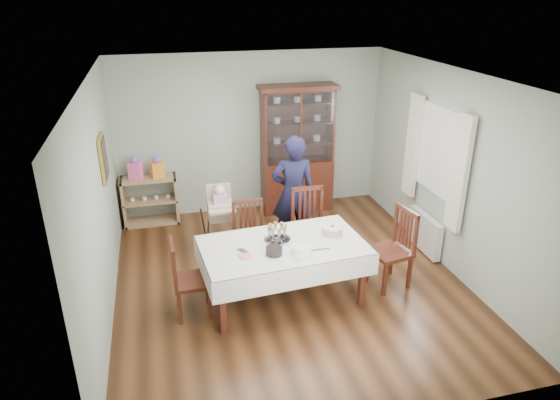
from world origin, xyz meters
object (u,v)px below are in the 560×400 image
object	(u,v)px
woman	(293,194)
champagne_tray	(277,236)
chair_far_right	(310,242)
chair_end_right	(390,263)
dining_table	(283,271)
china_cabinet	(297,147)
high_chair	(221,227)
birthday_cake	(332,231)
sideboard	(150,200)
gift_bag_pink	(135,169)
chair_far_left	(251,252)
gift_bag_orange	(157,168)
chair_end_left	(192,292)

from	to	relation	value
woman	champagne_tray	bearing A→B (deg)	73.62
chair_far_right	chair_end_right	world-z (taller)	chair_far_right
dining_table	chair_far_right	bearing A→B (deg)	52.59
woman	china_cabinet	bearing A→B (deg)	-100.05
china_cabinet	high_chair	distance (m)	2.11
dining_table	birthday_cake	bearing A→B (deg)	7.97
sideboard	woman	world-z (taller)	woman
dining_table	high_chair	distance (m)	1.44
chair_far_right	gift_bag_pink	xyz separation A→B (m)	(-2.35, 1.85, 0.65)
chair_end_right	gift_bag_pink	size ratio (longest dim) A/B	2.80
chair_far_left	chair_far_right	bearing A→B (deg)	2.97
dining_table	gift_bag_pink	bearing A→B (deg)	123.78
high_chair	gift_bag_orange	distance (m)	1.64
chair_far_left	gift_bag_pink	distance (m)	2.51
china_cabinet	gift_bag_orange	distance (m)	2.34
chair_far_right	woman	distance (m)	0.75
dining_table	chair_end_right	distance (m)	1.44
chair_far_left	gift_bag_orange	xyz separation A→B (m)	(-1.15, 1.90, 0.66)
dining_table	chair_far_left	bearing A→B (deg)	110.22
gift_bag_pink	champagne_tray	bearing A→B (deg)	-55.59
woman	champagne_tray	size ratio (longest dim) A/B	5.19
dining_table	birthday_cake	size ratio (longest dim) A/B	6.85
gift_bag_orange	gift_bag_pink	bearing A→B (deg)	180.00
dining_table	chair_end_right	world-z (taller)	chair_end_right
sideboard	china_cabinet	bearing A→B (deg)	-0.49
sideboard	chair_far_left	size ratio (longest dim) A/B	0.90
chair_far_left	gift_bag_pink	bearing A→B (deg)	127.88
dining_table	gift_bag_orange	xyz separation A→B (m)	(-1.41, 2.62, 0.58)
dining_table	chair_end_right	size ratio (longest dim) A/B	1.98
dining_table	china_cabinet	size ratio (longest dim) A/B	0.96
dining_table	china_cabinet	xyz separation A→B (m)	(0.92, 2.62, 0.74)
chair_end_right	gift_bag_pink	bearing A→B (deg)	-140.58
chair_far_right	gift_bag_orange	distance (m)	2.80
dining_table	gift_bag_pink	world-z (taller)	gift_bag_pink
sideboard	chair_end_right	xyz separation A→B (m)	(3.01, -2.68, -0.09)
chair_end_right	champagne_tray	size ratio (longest dim) A/B	3.14
chair_far_left	high_chair	distance (m)	0.69
dining_table	woman	size ratio (longest dim) A/B	1.19
china_cabinet	chair_end_left	world-z (taller)	china_cabinet
dining_table	high_chair	size ratio (longest dim) A/B	1.92
china_cabinet	birthday_cake	xyz separation A→B (m)	(-0.26, -2.53, -0.31)
chair_far_right	champagne_tray	bearing A→B (deg)	-131.64
chair_end_left	china_cabinet	bearing A→B (deg)	-38.70
dining_table	champagne_tray	distance (m)	0.46
sideboard	chair_far_left	bearing A→B (deg)	-55.66
chair_far_right	chair_end_right	bearing A→B (deg)	-41.16
champagne_tray	sideboard	bearing A→B (deg)	121.36
gift_bag_pink	gift_bag_orange	bearing A→B (deg)	0.00
chair_far_left	chair_end_left	distance (m)	1.17
dining_table	chair_far_right	xyz separation A→B (m)	(0.59, 0.77, -0.06)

